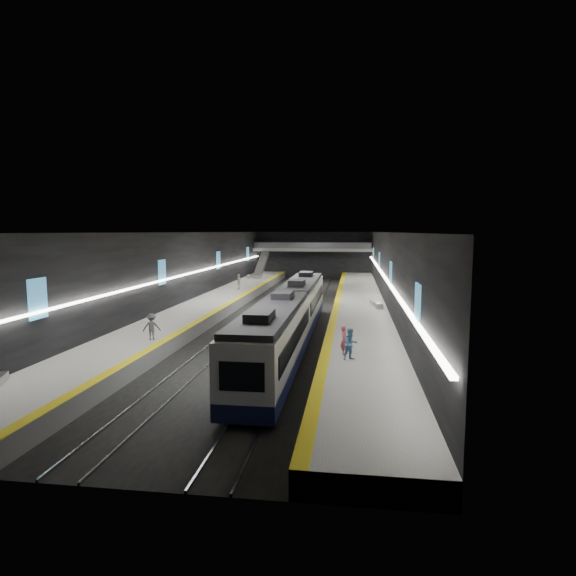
# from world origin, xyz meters

# --- Properties ---
(ground) EXTENTS (70.00, 70.00, 0.00)m
(ground) POSITION_xyz_m (0.00, 0.00, 0.00)
(ground) COLOR black
(ground) RESTS_ON ground
(ceiling) EXTENTS (20.00, 70.00, 0.04)m
(ceiling) POSITION_xyz_m (0.00, 0.00, 8.00)
(ceiling) COLOR beige
(ceiling) RESTS_ON wall_left
(wall_left) EXTENTS (0.04, 70.00, 8.00)m
(wall_left) POSITION_xyz_m (-10.00, 0.00, 4.00)
(wall_left) COLOR black
(wall_left) RESTS_ON ground
(wall_right) EXTENTS (0.04, 70.00, 8.00)m
(wall_right) POSITION_xyz_m (10.00, 0.00, 4.00)
(wall_right) COLOR black
(wall_right) RESTS_ON ground
(wall_back) EXTENTS (20.00, 0.04, 8.00)m
(wall_back) POSITION_xyz_m (0.00, 35.00, 4.00)
(wall_back) COLOR black
(wall_back) RESTS_ON ground
(wall_front) EXTENTS (20.00, 0.04, 8.00)m
(wall_front) POSITION_xyz_m (0.00, -35.00, 4.00)
(wall_front) COLOR black
(wall_front) RESTS_ON ground
(platform_left) EXTENTS (5.00, 70.00, 1.00)m
(platform_left) POSITION_xyz_m (-7.50, 0.00, 0.50)
(platform_left) COLOR slate
(platform_left) RESTS_ON ground
(tile_surface_left) EXTENTS (5.00, 70.00, 0.02)m
(tile_surface_left) POSITION_xyz_m (-7.50, 0.00, 1.01)
(tile_surface_left) COLOR #979893
(tile_surface_left) RESTS_ON platform_left
(tactile_strip_left) EXTENTS (0.60, 70.00, 0.02)m
(tactile_strip_left) POSITION_xyz_m (-5.30, 0.00, 1.02)
(tactile_strip_left) COLOR yellow
(tactile_strip_left) RESTS_ON platform_left
(platform_right) EXTENTS (5.00, 70.00, 1.00)m
(platform_right) POSITION_xyz_m (7.50, 0.00, 0.50)
(platform_right) COLOR slate
(platform_right) RESTS_ON ground
(tile_surface_right) EXTENTS (5.00, 70.00, 0.02)m
(tile_surface_right) POSITION_xyz_m (7.50, 0.00, 1.01)
(tile_surface_right) COLOR #979893
(tile_surface_right) RESTS_ON platform_right
(tactile_strip_right) EXTENTS (0.60, 70.00, 0.02)m
(tactile_strip_right) POSITION_xyz_m (5.30, 0.00, 1.02)
(tactile_strip_right) COLOR yellow
(tactile_strip_right) RESTS_ON platform_right
(rails) EXTENTS (6.52, 70.00, 0.12)m
(rails) POSITION_xyz_m (-0.00, 0.00, 0.06)
(rails) COLOR gray
(rails) RESTS_ON ground
(train) EXTENTS (2.69, 30.04, 3.60)m
(train) POSITION_xyz_m (2.50, -15.35, 2.20)
(train) COLOR #10163B
(train) RESTS_ON ground
(ad_posters) EXTENTS (19.94, 53.50, 2.20)m
(ad_posters) POSITION_xyz_m (-0.00, 1.00, 4.50)
(ad_posters) COLOR #459ACF
(ad_posters) RESTS_ON wall_left
(cove_light_left) EXTENTS (0.25, 68.60, 0.12)m
(cove_light_left) POSITION_xyz_m (-9.80, 0.00, 3.80)
(cove_light_left) COLOR white
(cove_light_left) RESTS_ON wall_left
(cove_light_right) EXTENTS (0.25, 68.60, 0.12)m
(cove_light_right) POSITION_xyz_m (9.80, 0.00, 3.80)
(cove_light_right) COLOR white
(cove_light_right) RESTS_ON wall_right
(mezzanine_bridge) EXTENTS (20.00, 3.00, 1.50)m
(mezzanine_bridge) POSITION_xyz_m (0.00, 32.93, 5.04)
(mezzanine_bridge) COLOR gray
(mezzanine_bridge) RESTS_ON wall_left
(escalator) EXTENTS (1.20, 7.50, 3.92)m
(escalator) POSITION_xyz_m (-7.50, 26.00, 2.90)
(escalator) COLOR #99999E
(escalator) RESTS_ON platform_left
(bench_left_far) EXTENTS (0.65, 2.03, 0.49)m
(bench_left_far) POSITION_xyz_m (-8.82, 23.05, 1.25)
(bench_left_far) COLOR #99999E
(bench_left_far) RESTS_ON platform_left
(bench_right_near) EXTENTS (0.75, 2.10, 0.50)m
(bench_right_near) POSITION_xyz_m (9.22, -3.46, 1.25)
(bench_right_near) COLOR #99999E
(bench_right_near) RESTS_ON platform_right
(bench_right_far) EXTENTS (0.74, 1.85, 0.44)m
(bench_right_far) POSITION_xyz_m (8.87, -1.50, 1.22)
(bench_right_far) COLOR #99999E
(bench_right_far) RESTS_ON platform_right
(passenger_right_a) EXTENTS (0.48, 0.66, 1.67)m
(passenger_right_a) POSITION_xyz_m (6.37, -21.20, 1.83)
(passenger_right_a) COLOR #B84459
(passenger_right_a) RESTS_ON platform_right
(passenger_right_b) EXTENTS (1.09, 1.04, 1.76)m
(passenger_right_b) POSITION_xyz_m (6.76, -22.28, 1.88)
(passenger_right_b) COLOR #5180B0
(passenger_right_b) RESTS_ON platform_right
(passenger_left_a) EXTENTS (0.60, 1.16, 1.91)m
(passenger_left_a) POSITION_xyz_m (-7.04, 8.83, 1.95)
(passenger_left_a) COLOR beige
(passenger_left_a) RESTS_ON platform_left
(passenger_left_b) EXTENTS (1.28, 0.96, 1.76)m
(passenger_left_b) POSITION_xyz_m (-6.15, -19.11, 1.88)
(passenger_left_b) COLOR #45444D
(passenger_left_b) RESTS_ON platform_left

